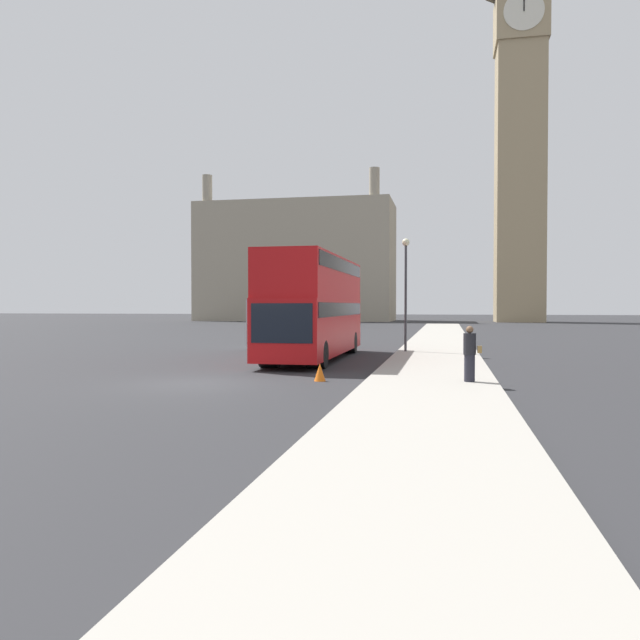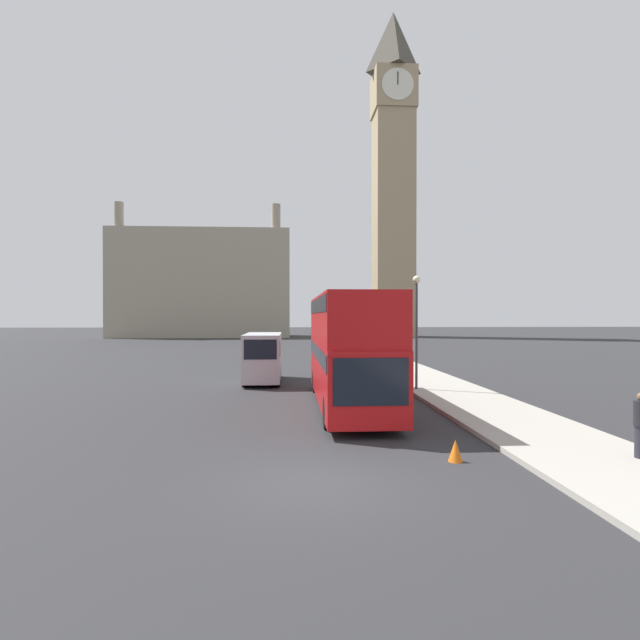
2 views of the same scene
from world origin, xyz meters
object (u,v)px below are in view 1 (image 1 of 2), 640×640
red_double_decker_bus (315,303)px  street_lamp (406,277)px  pedestrian (470,354)px  clock_tower (520,118)px  white_van (276,322)px

red_double_decker_bus → street_lamp: (3.71, 3.66, 1.28)m
street_lamp → pedestrian: bearing=-77.6°
clock_tower → red_double_decker_bus: clock_tower is taller
clock_tower → red_double_decker_bus: (-15.84, -67.04, -26.80)m
red_double_decker_bus → pedestrian: red_double_decker_bus is taller
clock_tower → white_van: 68.59m
street_lamp → white_van: bearing=152.9°
street_lamp → clock_tower: bearing=79.2°
pedestrian → clock_tower: bearing=82.8°
white_van → street_lamp: street_lamp is taller
clock_tower → pedestrian: 80.87m
white_van → pedestrian: 18.62m
white_van → street_lamp: 8.75m
white_van → street_lamp: bearing=-27.1°
red_double_decker_bus → pedestrian: 10.39m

